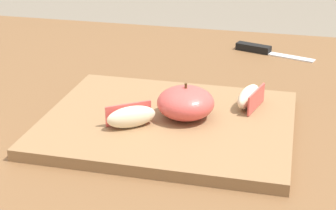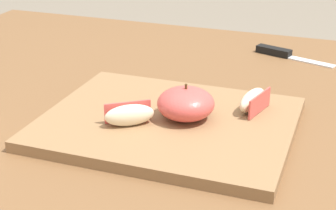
{
  "view_description": "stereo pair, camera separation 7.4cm",
  "coord_description": "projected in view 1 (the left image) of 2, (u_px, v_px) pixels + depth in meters",
  "views": [
    {
      "loc": [
        0.18,
        -0.73,
        1.11
      ],
      "look_at": [
        0.02,
        -0.07,
        0.81
      ],
      "focal_mm": 57.44,
      "sensor_mm": 36.0,
      "label": 1
    },
    {
      "loc": [
        0.25,
        -0.71,
        1.11
      ],
      "look_at": [
        0.02,
        -0.07,
        0.81
      ],
      "focal_mm": 57.44,
      "sensor_mm": 36.0,
      "label": 2
    }
  ],
  "objects": [
    {
      "name": "apple_wedge_right",
      "position": [
        249.0,
        98.0,
        0.78
      ],
      "size": [
        0.04,
        0.07,
        0.03
      ],
      "color": "beige",
      "rests_on": "cutting_board"
    },
    {
      "name": "apple_wedge_back",
      "position": [
        131.0,
        117.0,
        0.72
      ],
      "size": [
        0.07,
        0.06,
        0.03
      ],
      "color": "beige",
      "rests_on": "cutting_board"
    },
    {
      "name": "paring_knife",
      "position": [
        260.0,
        49.0,
        1.07
      ],
      "size": [
        0.16,
        0.07,
        0.01
      ],
      "color": "silver",
      "rests_on": "dining_table"
    },
    {
      "name": "dining_table",
      "position": [
        167.0,
        170.0,
        0.87
      ],
      "size": [
        1.2,
        0.9,
        0.77
      ],
      "color": "brown",
      "rests_on": "ground_plane"
    },
    {
      "name": "cutting_board",
      "position": [
        168.0,
        123.0,
        0.76
      ],
      "size": [
        0.34,
        0.28,
        0.02
      ],
      "color": "olive",
      "rests_on": "dining_table"
    },
    {
      "name": "apple_half_skin_up",
      "position": [
        186.0,
        103.0,
        0.75
      ],
      "size": [
        0.08,
        0.08,
        0.05
      ],
      "color": "#D14C47",
      "rests_on": "cutting_board"
    }
  ]
}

